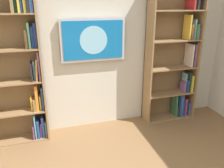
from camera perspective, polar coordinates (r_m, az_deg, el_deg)
wall_back at (r=3.48m, az=-4.36°, el=10.42°), size 4.52×0.06×2.70m
bookshelf_left at (r=3.89m, az=16.00°, el=6.60°), size 0.87×0.28×2.25m
bookshelf_right at (r=3.31m, az=-23.14°, el=4.26°), size 0.90×0.28×2.23m
wall_mounted_tv at (r=3.38m, az=-4.73°, el=10.92°), size 0.95×0.07×0.62m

